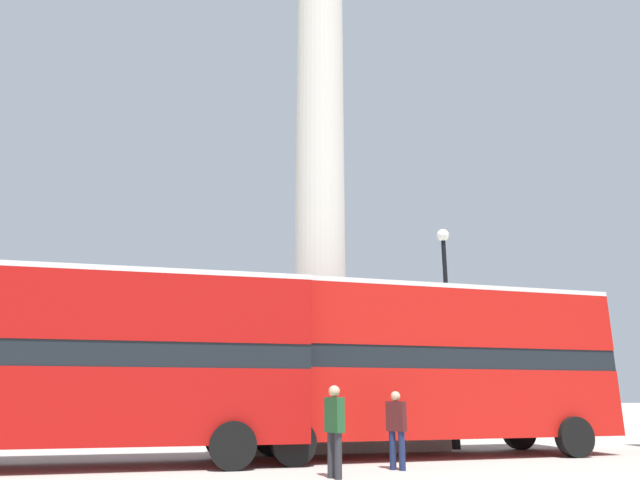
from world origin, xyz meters
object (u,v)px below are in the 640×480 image
(equestrian_statue, at_px, (498,395))
(pedestrian_by_plinth, at_px, (396,426))
(monument_column, at_px, (320,254))
(bus_b, at_px, (419,362))
(street_lamp, at_px, (448,326))
(bus_a, at_px, (55,357))
(pedestrian_near_lamp, at_px, (334,425))

(equestrian_statue, relative_size, pedestrian_by_plinth, 3.62)
(monument_column, relative_size, equestrian_statue, 3.95)
(bus_b, relative_size, pedestrian_by_plinth, 6.62)
(equestrian_statue, distance_m, street_lamp, 10.83)
(bus_a, relative_size, bus_b, 1.06)
(monument_column, distance_m, bus_b, 6.17)
(monument_column, xyz_separation_m, bus_a, (-7.30, -4.91, -4.00))
(equestrian_statue, bearing_deg, bus_b, -96.85)
(monument_column, height_order, street_lamp, monument_column)
(bus_a, relative_size, pedestrian_near_lamp, 6.61)
(street_lamp, bearing_deg, equestrian_statue, 52.83)
(street_lamp, height_order, pedestrian_by_plinth, street_lamp)
(street_lamp, xyz_separation_m, pedestrian_by_plinth, (-3.45, -4.36, -2.76))
(equestrian_statue, relative_size, pedestrian_near_lamp, 3.40)
(monument_column, xyz_separation_m, bus_b, (1.69, -4.42, -3.96))
(monument_column, bearing_deg, street_lamp, -35.23)
(bus_a, bearing_deg, bus_b, 3.02)
(bus_a, bearing_deg, equestrian_statue, 32.13)
(bus_b, bearing_deg, equestrian_statue, 48.99)
(bus_b, height_order, street_lamp, street_lamp)
(street_lamp, xyz_separation_m, pedestrian_near_lamp, (-5.08, -5.30, -2.68))
(monument_column, distance_m, pedestrian_near_lamp, 9.61)
(bus_b, distance_m, pedestrian_near_lamp, 4.89)
(pedestrian_near_lamp, xyz_separation_m, pedestrian_by_plinth, (1.62, 0.95, -0.08))
(bus_a, relative_size, street_lamp, 1.67)
(monument_column, xyz_separation_m, pedestrian_near_lamp, (-1.54, -7.80, -5.40))
(monument_column, bearing_deg, pedestrian_by_plinth, -89.29)
(pedestrian_by_plinth, bearing_deg, street_lamp, 103.01)
(bus_a, bearing_deg, pedestrian_by_plinth, -14.89)
(pedestrian_by_plinth, bearing_deg, pedestrian_near_lamp, -98.29)
(street_lamp, bearing_deg, monument_column, 144.77)
(bus_a, bearing_deg, pedestrian_near_lamp, -26.79)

